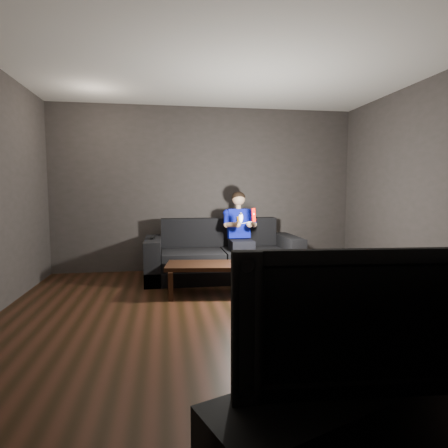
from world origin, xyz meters
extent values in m
plane|color=black|center=(0.00, 0.00, 0.00)|extent=(5.00, 5.00, 0.00)
cube|color=#373330|center=(0.00, 2.50, 1.35)|extent=(5.00, 0.04, 2.70)
cube|color=#373330|center=(0.00, -2.50, 1.35)|extent=(5.00, 0.04, 2.70)
cube|color=silver|center=(0.00, 0.00, 2.70)|extent=(5.00, 5.00, 0.02)
cube|color=black|center=(0.17, 1.80, 0.10)|extent=(2.30, 1.00, 0.20)
cube|color=black|center=(-0.29, 1.69, 0.32)|extent=(0.90, 0.70, 0.24)
cube|color=black|center=(0.63, 1.69, 0.32)|extent=(0.90, 0.70, 0.24)
cube|color=black|center=(0.17, 2.18, 0.67)|extent=(1.84, 0.23, 0.45)
cube|color=black|center=(-0.87, 1.80, 0.31)|extent=(0.23, 1.00, 0.63)
cube|color=black|center=(1.21, 1.80, 0.31)|extent=(0.23, 1.00, 0.63)
cube|color=black|center=(0.43, 1.67, 0.52)|extent=(0.33, 0.42, 0.16)
cube|color=#0B2594|center=(0.43, 1.89, 0.82)|extent=(0.33, 0.24, 0.47)
cube|color=#E39C00|center=(0.43, 1.80, 0.89)|extent=(0.10, 0.10, 0.11)
cube|color=#CC4118|center=(0.43, 1.80, 0.89)|extent=(0.07, 0.07, 0.07)
cylinder|color=tan|center=(0.43, 1.89, 1.07)|extent=(0.08, 0.08, 0.07)
sphere|color=tan|center=(0.43, 1.89, 1.20)|extent=(0.20, 0.20, 0.20)
ellipsoid|color=black|center=(0.43, 1.91, 1.22)|extent=(0.21, 0.21, 0.18)
cylinder|color=#0B2594|center=(0.22, 1.82, 0.90)|extent=(0.09, 0.25, 0.21)
cylinder|color=#0B2594|center=(0.64, 1.82, 0.90)|extent=(0.09, 0.25, 0.21)
cylinder|color=tan|center=(0.29, 1.64, 0.85)|extent=(0.16, 0.26, 0.11)
cylinder|color=tan|center=(0.59, 1.64, 0.85)|extent=(0.16, 0.26, 0.11)
sphere|color=tan|center=(0.35, 1.54, 0.84)|extent=(0.09, 0.09, 0.09)
sphere|color=tan|center=(0.52, 1.54, 0.84)|extent=(0.09, 0.09, 0.09)
cylinder|color=tan|center=(0.34, 1.45, 0.27)|extent=(0.10, 0.10, 0.38)
cylinder|color=tan|center=(0.52, 1.45, 0.27)|extent=(0.10, 0.10, 0.38)
cube|color=red|center=(0.52, 1.30, 0.99)|extent=(0.05, 0.07, 0.19)
cube|color=maroon|center=(0.52, 1.28, 1.04)|extent=(0.03, 0.01, 0.03)
cylinder|color=white|center=(0.52, 1.28, 0.98)|extent=(0.02, 0.01, 0.02)
ellipsoid|color=white|center=(0.35, 1.31, 0.96)|extent=(0.08, 0.11, 0.16)
cylinder|color=black|center=(0.35, 1.27, 1.01)|extent=(0.03, 0.01, 0.03)
cube|color=black|center=(-0.87, 1.75, 0.64)|extent=(0.06, 0.17, 0.03)
cube|color=black|center=(-0.87, 1.80, 0.66)|extent=(0.02, 0.02, 0.00)
cube|color=black|center=(-0.14, 0.95, 0.37)|extent=(1.16, 0.68, 0.05)
cube|color=black|center=(-0.63, 0.73, 0.17)|extent=(0.06, 0.06, 0.35)
cube|color=black|center=(0.36, 0.73, 0.17)|extent=(0.06, 0.06, 0.35)
cube|color=black|center=(-0.63, 1.18, 0.17)|extent=(0.06, 0.06, 0.35)
cube|color=black|center=(0.36, 1.18, 0.17)|extent=(0.06, 0.06, 0.35)
cube|color=black|center=(0.11, -2.27, 0.24)|extent=(1.41, 0.85, 0.49)
imported|color=black|center=(0.11, -2.27, 0.79)|extent=(1.08, 0.22, 0.62)
camera|label=1|loc=(-0.69, -3.74, 1.34)|focal=30.00mm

